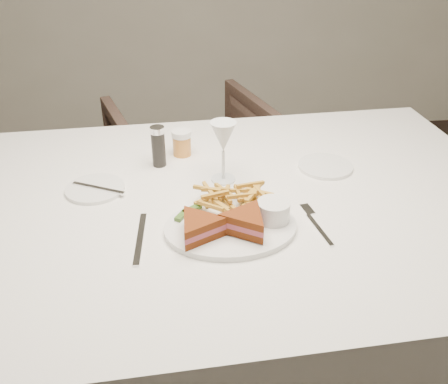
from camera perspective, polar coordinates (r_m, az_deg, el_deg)
The scene contains 3 objects.
table at distance 1.55m, azimuth -0.18°, elevation -12.63°, with size 1.62×1.08×0.75m, color white.
chair_far at distance 2.35m, azimuth -3.38°, elevation 3.24°, with size 0.69×0.65×0.71m, color #4B372E.
table_setting at distance 1.26m, azimuth -0.05°, elevation -0.50°, with size 0.82×0.64×0.18m.
Camera 1 is at (0.01, -0.80, 1.44)m, focal length 40.00 mm.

